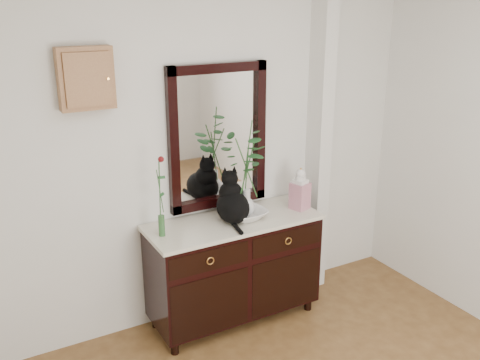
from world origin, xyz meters
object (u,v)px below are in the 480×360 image
sideboard (234,265)px  lotus_bowl (246,214)px  cat (233,197)px  ginger_jar (300,188)px

sideboard → lotus_bowl: (0.10, -0.02, 0.41)m
cat → lotus_bowl: cat is taller
sideboard → lotus_bowl: 0.42m
cat → lotus_bowl: (0.11, -0.00, -0.16)m
sideboard → ginger_jar: ginger_jar is taller
cat → lotus_bowl: size_ratio=1.29×
cat → ginger_jar: size_ratio=1.14×
cat → sideboard: bearing=61.9°
lotus_bowl → ginger_jar: size_ratio=0.88×
lotus_bowl → ginger_jar: 0.49m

